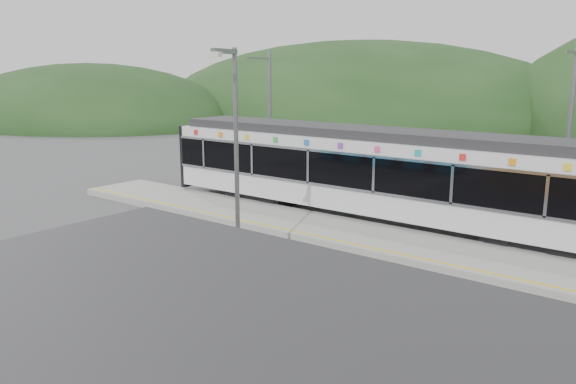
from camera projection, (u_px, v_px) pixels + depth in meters
The scene contains 8 objects.
ground at pixel (268, 255), 18.56m from camera, with size 120.00×120.00×0.00m, color #4C4C4F.
hills at pixel (509, 252), 18.94m from camera, with size 146.00×149.00×26.00m.
platform at pixel (324, 229), 21.08m from camera, with size 26.00×3.20×0.30m, color #9E9E99.
yellow_line at pixel (304, 233), 20.04m from camera, with size 26.00×0.10×0.01m, color yellow.
train at pixel (382, 172), 22.23m from camera, with size 20.44×3.01×3.74m.
catenary_mast_west at pixel (269, 118), 28.61m from camera, with size 0.18×1.80×7.00m.
catenary_mast_east at pixel (568, 137), 20.22m from camera, with size 0.18×1.80×7.00m.
lamp_post at pixel (233, 153), 14.45m from camera, with size 0.38×1.17×6.55m.
Camera 1 is at (11.38, -13.59, 5.96)m, focal length 35.00 mm.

